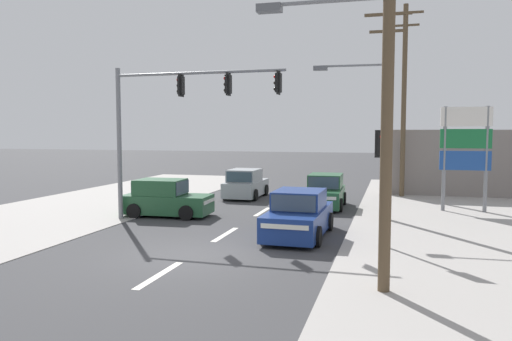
{
  "coord_description": "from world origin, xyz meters",
  "views": [
    {
      "loc": [
        5.47,
        -12.93,
        3.53
      ],
      "look_at": [
        0.81,
        4.0,
        2.14
      ],
      "focal_mm": 35.0,
      "sensor_mm": 36.0,
      "label": 1
    }
  ],
  "objects_px": {
    "pedestal_signal_right_kerb": "(382,168)",
    "utility_pole_midground_right": "(382,104)",
    "utility_pole_foreground_right": "(381,73)",
    "traffic_signal_mast": "(173,109)",
    "hatchback_oncoming_mid": "(165,199)",
    "shopping_plaza_sign": "(466,144)",
    "sedan_receding_far": "(299,216)",
    "utility_pole_background_right": "(404,97)",
    "hatchback_oncoming_near": "(246,185)",
    "hatchback_kerbside_parked": "(325,192)"
  },
  "relations": [
    {
      "from": "shopping_plaza_sign",
      "to": "utility_pole_background_right",
      "type": "bearing_deg",
      "value": 118.73
    },
    {
      "from": "sedan_receding_far",
      "to": "hatchback_oncoming_near",
      "type": "relative_size",
      "value": 1.17
    },
    {
      "from": "hatchback_oncoming_near",
      "to": "hatchback_oncoming_mid",
      "type": "bearing_deg",
      "value": -104.01
    },
    {
      "from": "utility_pole_foreground_right",
      "to": "traffic_signal_mast",
      "type": "distance_m",
      "value": 10.26
    },
    {
      "from": "utility_pole_foreground_right",
      "to": "utility_pole_background_right",
      "type": "distance_m",
      "value": 16.82
    },
    {
      "from": "traffic_signal_mast",
      "to": "sedan_receding_far",
      "type": "height_order",
      "value": "traffic_signal_mast"
    },
    {
      "from": "utility_pole_midground_right",
      "to": "shopping_plaza_sign",
      "type": "height_order",
      "value": "utility_pole_midground_right"
    },
    {
      "from": "hatchback_kerbside_parked",
      "to": "hatchback_oncoming_mid",
      "type": "height_order",
      "value": "same"
    },
    {
      "from": "utility_pole_foreground_right",
      "to": "utility_pole_background_right",
      "type": "xyz_separation_m",
      "value": [
        0.78,
        16.79,
        0.58
      ]
    },
    {
      "from": "hatchback_oncoming_mid",
      "to": "hatchback_oncoming_near",
      "type": "bearing_deg",
      "value": 75.99
    },
    {
      "from": "utility_pole_foreground_right",
      "to": "sedan_receding_far",
      "type": "xyz_separation_m",
      "value": [
        -2.71,
        5.21,
        -4.05
      ]
    },
    {
      "from": "utility_pole_midground_right",
      "to": "hatchback_oncoming_mid",
      "type": "bearing_deg",
      "value": -169.43
    },
    {
      "from": "utility_pole_foreground_right",
      "to": "pedestal_signal_right_kerb",
      "type": "xyz_separation_m",
      "value": [
        -0.04,
        4.53,
        -2.34
      ]
    },
    {
      "from": "utility_pole_foreground_right",
      "to": "utility_pole_background_right",
      "type": "relative_size",
      "value": 0.86
    },
    {
      "from": "pedestal_signal_right_kerb",
      "to": "utility_pole_midground_right",
      "type": "bearing_deg",
      "value": 91.5
    },
    {
      "from": "utility_pole_midground_right",
      "to": "shopping_plaza_sign",
      "type": "xyz_separation_m",
      "value": [
        3.47,
        2.83,
        -1.62
      ]
    },
    {
      "from": "utility_pole_foreground_right",
      "to": "sedan_receding_far",
      "type": "bearing_deg",
      "value": 117.43
    },
    {
      "from": "traffic_signal_mast",
      "to": "hatchback_oncoming_mid",
      "type": "xyz_separation_m",
      "value": [
        -0.94,
        1.15,
        -3.65
      ]
    },
    {
      "from": "pedestal_signal_right_kerb",
      "to": "sedan_receding_far",
      "type": "xyz_separation_m",
      "value": [
        -2.67,
        0.68,
        -1.71
      ]
    },
    {
      "from": "utility_pole_midground_right",
      "to": "sedan_receding_far",
      "type": "xyz_separation_m",
      "value": [
        -2.55,
        -4.13,
        -3.9
      ]
    },
    {
      "from": "pedestal_signal_right_kerb",
      "to": "shopping_plaza_sign",
      "type": "xyz_separation_m",
      "value": [
        3.35,
        7.65,
        0.57
      ]
    },
    {
      "from": "hatchback_oncoming_near",
      "to": "utility_pole_background_right",
      "type": "bearing_deg",
      "value": 18.64
    },
    {
      "from": "shopping_plaza_sign",
      "to": "hatchback_kerbside_parked",
      "type": "relative_size",
      "value": 1.25
    },
    {
      "from": "utility_pole_background_right",
      "to": "traffic_signal_mast",
      "type": "distance_m",
      "value": 13.41
    },
    {
      "from": "utility_pole_foreground_right",
      "to": "pedestal_signal_right_kerb",
      "type": "distance_m",
      "value": 5.1
    },
    {
      "from": "utility_pole_midground_right",
      "to": "hatchback_oncoming_near",
      "type": "distance_m",
      "value": 9.35
    },
    {
      "from": "shopping_plaza_sign",
      "to": "hatchback_oncoming_near",
      "type": "relative_size",
      "value": 1.26
    },
    {
      "from": "hatchback_kerbside_parked",
      "to": "hatchback_oncoming_mid",
      "type": "xyz_separation_m",
      "value": [
        -6.08,
        -4.15,
        0.0
      ]
    },
    {
      "from": "pedestal_signal_right_kerb",
      "to": "hatchback_oncoming_near",
      "type": "distance_m",
      "value": 12.08
    },
    {
      "from": "shopping_plaza_sign",
      "to": "hatchback_kerbside_parked",
      "type": "height_order",
      "value": "shopping_plaza_sign"
    },
    {
      "from": "utility_pole_background_right",
      "to": "pedestal_signal_right_kerb",
      "type": "distance_m",
      "value": 12.63
    },
    {
      "from": "shopping_plaza_sign",
      "to": "sedan_receding_far",
      "type": "height_order",
      "value": "shopping_plaza_sign"
    },
    {
      "from": "traffic_signal_mast",
      "to": "hatchback_oncoming_near",
      "type": "distance_m",
      "value": 8.37
    },
    {
      "from": "utility_pole_foreground_right",
      "to": "hatchback_oncoming_near",
      "type": "bearing_deg",
      "value": 117.09
    },
    {
      "from": "utility_pole_foreground_right",
      "to": "hatchback_oncoming_mid",
      "type": "xyz_separation_m",
      "value": [
        -8.8,
        7.74,
        -4.05
      ]
    },
    {
      "from": "hatchback_oncoming_mid",
      "to": "hatchback_oncoming_near",
      "type": "height_order",
      "value": "same"
    },
    {
      "from": "utility_pole_midground_right",
      "to": "shopping_plaza_sign",
      "type": "relative_size",
      "value": 1.85
    },
    {
      "from": "utility_pole_background_right",
      "to": "shopping_plaza_sign",
      "type": "distance_m",
      "value": 5.76
    },
    {
      "from": "utility_pole_midground_right",
      "to": "pedestal_signal_right_kerb",
      "type": "xyz_separation_m",
      "value": [
        0.13,
        -4.82,
        -2.19
      ]
    },
    {
      "from": "traffic_signal_mast",
      "to": "hatchback_oncoming_near",
      "type": "bearing_deg",
      "value": 85.04
    },
    {
      "from": "traffic_signal_mast",
      "to": "utility_pole_foreground_right",
      "type": "bearing_deg",
      "value": -39.96
    },
    {
      "from": "utility_pole_midground_right",
      "to": "hatchback_oncoming_mid",
      "type": "distance_m",
      "value": 9.61
    },
    {
      "from": "utility_pole_midground_right",
      "to": "utility_pole_background_right",
      "type": "xyz_separation_m",
      "value": [
        0.94,
        7.44,
        0.73
      ]
    },
    {
      "from": "hatchback_oncoming_mid",
      "to": "utility_pole_foreground_right",
      "type": "bearing_deg",
      "value": -41.33
    },
    {
      "from": "shopping_plaza_sign",
      "to": "hatchback_oncoming_near",
      "type": "xyz_separation_m",
      "value": [
        -10.52,
        1.92,
        -2.28
      ]
    },
    {
      "from": "utility_pole_foreground_right",
      "to": "shopping_plaza_sign",
      "type": "xyz_separation_m",
      "value": [
        3.31,
        12.18,
        -1.77
      ]
    },
    {
      "from": "utility_pole_foreground_right",
      "to": "sedan_receding_far",
      "type": "height_order",
      "value": "utility_pole_foreground_right"
    },
    {
      "from": "traffic_signal_mast",
      "to": "hatchback_kerbside_parked",
      "type": "height_order",
      "value": "traffic_signal_mast"
    },
    {
      "from": "pedestal_signal_right_kerb",
      "to": "sedan_receding_far",
      "type": "distance_m",
      "value": 3.25
    },
    {
      "from": "shopping_plaza_sign",
      "to": "hatchback_oncoming_mid",
      "type": "xyz_separation_m",
      "value": [
        -12.11,
        -4.44,
        -2.28
      ]
    }
  ]
}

